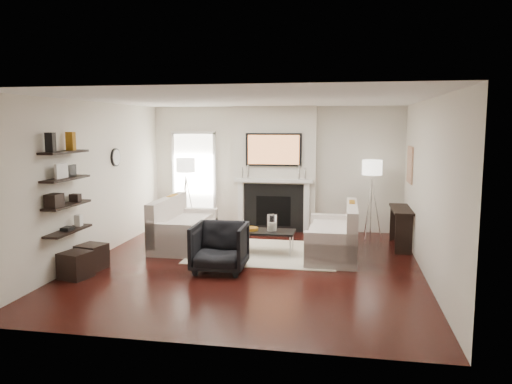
% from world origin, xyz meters
% --- Properties ---
extents(room_envelope, '(6.00, 6.00, 6.00)m').
position_xyz_m(room_envelope, '(0.00, 0.00, 1.35)').
color(room_envelope, black).
rests_on(room_envelope, ground).
extents(chimney_breast, '(1.80, 0.25, 2.70)m').
position_xyz_m(chimney_breast, '(0.00, 2.88, 1.35)').
color(chimney_breast, silver).
rests_on(chimney_breast, floor).
extents(fireplace_surround, '(1.30, 0.02, 1.04)m').
position_xyz_m(fireplace_surround, '(0.00, 2.74, 0.52)').
color(fireplace_surround, black).
rests_on(fireplace_surround, floor).
extents(firebox, '(0.75, 0.02, 0.65)m').
position_xyz_m(firebox, '(0.00, 2.73, 0.45)').
color(firebox, black).
rests_on(firebox, floor).
extents(mantel_pilaster_l, '(0.12, 0.08, 1.10)m').
position_xyz_m(mantel_pilaster_l, '(-0.72, 2.71, 0.55)').
color(mantel_pilaster_l, white).
rests_on(mantel_pilaster_l, floor).
extents(mantel_pilaster_r, '(0.12, 0.08, 1.10)m').
position_xyz_m(mantel_pilaster_r, '(0.72, 2.71, 0.55)').
color(mantel_pilaster_r, white).
rests_on(mantel_pilaster_r, floor).
extents(mantel_shelf, '(1.70, 0.18, 0.07)m').
position_xyz_m(mantel_shelf, '(0.00, 2.69, 1.12)').
color(mantel_shelf, white).
rests_on(mantel_shelf, chimney_breast).
extents(tv_body, '(1.20, 0.06, 0.70)m').
position_xyz_m(tv_body, '(0.00, 2.71, 1.78)').
color(tv_body, black).
rests_on(tv_body, chimney_breast).
extents(tv_screen, '(1.10, 0.00, 0.62)m').
position_xyz_m(tv_screen, '(0.00, 2.68, 1.78)').
color(tv_screen, '#BF723F').
rests_on(tv_screen, tv_body).
extents(candlestick_l_tall, '(0.04, 0.04, 0.30)m').
position_xyz_m(candlestick_l_tall, '(-0.55, 2.70, 1.30)').
color(candlestick_l_tall, silver).
rests_on(candlestick_l_tall, mantel_shelf).
extents(candlestick_l_short, '(0.04, 0.04, 0.24)m').
position_xyz_m(candlestick_l_short, '(-0.68, 2.70, 1.27)').
color(candlestick_l_short, silver).
rests_on(candlestick_l_short, mantel_shelf).
extents(candlestick_r_tall, '(0.04, 0.04, 0.30)m').
position_xyz_m(candlestick_r_tall, '(0.55, 2.70, 1.30)').
color(candlestick_r_tall, silver).
rests_on(candlestick_r_tall, mantel_shelf).
extents(candlestick_r_short, '(0.04, 0.04, 0.24)m').
position_xyz_m(candlestick_r_short, '(0.68, 2.70, 1.27)').
color(candlestick_r_short, silver).
rests_on(candlestick_r_short, mantel_shelf).
extents(hallway_panel, '(0.90, 0.02, 2.10)m').
position_xyz_m(hallway_panel, '(-1.85, 2.98, 1.05)').
color(hallway_panel, white).
rests_on(hallway_panel, floor).
extents(door_trim_l, '(0.06, 0.06, 2.16)m').
position_xyz_m(door_trim_l, '(-2.33, 2.96, 1.05)').
color(door_trim_l, white).
rests_on(door_trim_l, floor).
extents(door_trim_r, '(0.06, 0.06, 2.16)m').
position_xyz_m(door_trim_r, '(-1.37, 2.96, 1.05)').
color(door_trim_r, white).
rests_on(door_trim_r, floor).
extents(door_trim_top, '(1.02, 0.06, 0.06)m').
position_xyz_m(door_trim_top, '(-1.85, 2.96, 2.13)').
color(door_trim_top, white).
rests_on(door_trim_top, wall_back).
extents(rug, '(2.60, 2.00, 0.01)m').
position_xyz_m(rug, '(0.11, 0.90, 0.01)').
color(rug, beige).
rests_on(rug, floor).
extents(loveseat_left_base, '(0.85, 1.80, 0.42)m').
position_xyz_m(loveseat_left_base, '(-1.48, 1.12, 0.21)').
color(loveseat_left_base, beige).
rests_on(loveseat_left_base, floor).
extents(loveseat_left_back, '(0.18, 1.80, 0.80)m').
position_xyz_m(loveseat_left_back, '(-1.82, 1.12, 0.53)').
color(loveseat_left_back, beige).
rests_on(loveseat_left_back, floor).
extents(loveseat_left_arm_n, '(0.85, 0.18, 0.60)m').
position_xyz_m(loveseat_left_arm_n, '(-1.48, 0.31, 0.30)').
color(loveseat_left_arm_n, beige).
rests_on(loveseat_left_arm_n, floor).
extents(loveseat_left_arm_s, '(0.85, 0.18, 0.60)m').
position_xyz_m(loveseat_left_arm_s, '(-1.48, 1.93, 0.30)').
color(loveseat_left_arm_s, beige).
rests_on(loveseat_left_arm_s, floor).
extents(loveseat_left_cushion, '(0.63, 1.44, 0.10)m').
position_xyz_m(loveseat_left_cushion, '(-1.43, 1.12, 0.47)').
color(loveseat_left_cushion, beige).
rests_on(loveseat_left_cushion, loveseat_left_base).
extents(pillow_left_orange, '(0.10, 0.42, 0.42)m').
position_xyz_m(pillow_left_orange, '(-1.82, 1.42, 0.73)').
color(pillow_left_orange, '#A16613').
rests_on(pillow_left_orange, loveseat_left_cushion).
extents(pillow_left_charcoal, '(0.10, 0.40, 0.40)m').
position_xyz_m(pillow_left_charcoal, '(-1.82, 0.82, 0.72)').
color(pillow_left_charcoal, black).
rests_on(pillow_left_charcoal, loveseat_left_cushion).
extents(loveseat_right_base, '(0.85, 1.80, 0.42)m').
position_xyz_m(loveseat_right_base, '(1.31, 0.88, 0.21)').
color(loveseat_right_base, beige).
rests_on(loveseat_right_base, floor).
extents(loveseat_right_back, '(0.18, 1.80, 0.80)m').
position_xyz_m(loveseat_right_back, '(1.65, 0.88, 0.53)').
color(loveseat_right_back, beige).
rests_on(loveseat_right_back, floor).
extents(loveseat_right_arm_n, '(0.85, 0.18, 0.60)m').
position_xyz_m(loveseat_right_arm_n, '(1.31, 0.07, 0.30)').
color(loveseat_right_arm_n, beige).
rests_on(loveseat_right_arm_n, floor).
extents(loveseat_right_arm_s, '(0.85, 0.18, 0.60)m').
position_xyz_m(loveseat_right_arm_s, '(1.31, 1.69, 0.30)').
color(loveseat_right_arm_s, beige).
rests_on(loveseat_right_arm_s, floor).
extents(loveseat_right_cushion, '(0.63, 1.44, 0.10)m').
position_xyz_m(loveseat_right_cushion, '(1.26, 0.88, 0.47)').
color(loveseat_right_cushion, beige).
rests_on(loveseat_right_cushion, loveseat_right_base).
extents(pillow_right_orange, '(0.10, 0.42, 0.42)m').
position_xyz_m(pillow_right_orange, '(1.65, 1.18, 0.73)').
color(pillow_right_orange, '#A16613').
rests_on(pillow_right_orange, loveseat_right_cushion).
extents(pillow_right_charcoal, '(0.10, 0.40, 0.40)m').
position_xyz_m(pillow_right_charcoal, '(1.65, 0.58, 0.72)').
color(pillow_right_charcoal, black).
rests_on(pillow_right_charcoal, loveseat_right_cushion).
extents(coffee_table, '(1.10, 0.55, 0.04)m').
position_xyz_m(coffee_table, '(0.10, 0.84, 0.40)').
color(coffee_table, black).
rests_on(coffee_table, floor).
extents(coffee_leg_nw, '(0.02, 0.02, 0.38)m').
position_xyz_m(coffee_leg_nw, '(-0.40, 0.62, 0.19)').
color(coffee_leg_nw, silver).
rests_on(coffee_leg_nw, floor).
extents(coffee_leg_ne, '(0.02, 0.02, 0.38)m').
position_xyz_m(coffee_leg_ne, '(0.60, 0.62, 0.19)').
color(coffee_leg_ne, silver).
rests_on(coffee_leg_ne, floor).
extents(coffee_leg_sw, '(0.02, 0.02, 0.38)m').
position_xyz_m(coffee_leg_sw, '(-0.40, 1.06, 0.19)').
color(coffee_leg_sw, silver).
rests_on(coffee_leg_sw, floor).
extents(coffee_leg_se, '(0.02, 0.02, 0.38)m').
position_xyz_m(coffee_leg_se, '(0.60, 1.06, 0.19)').
color(coffee_leg_se, silver).
rests_on(coffee_leg_se, floor).
extents(hurricane_glass, '(0.18, 0.18, 0.31)m').
position_xyz_m(hurricane_glass, '(0.25, 0.84, 0.56)').
color(hurricane_glass, white).
rests_on(hurricane_glass, coffee_table).
extents(hurricane_candle, '(0.11, 0.11, 0.16)m').
position_xyz_m(hurricane_candle, '(0.25, 0.84, 0.50)').
color(hurricane_candle, white).
rests_on(hurricane_candle, coffee_table).
extents(copper_bowl, '(0.29, 0.29, 0.05)m').
position_xyz_m(copper_bowl, '(-0.15, 0.84, 0.45)').
color(copper_bowl, orange).
rests_on(copper_bowl, coffee_table).
extents(armchair, '(0.84, 0.79, 0.84)m').
position_xyz_m(armchair, '(-0.41, -0.35, 0.42)').
color(armchair, black).
rests_on(armchair, floor).
extents(lamp_left_post, '(0.02, 0.02, 1.20)m').
position_xyz_m(lamp_left_post, '(-1.85, 2.38, 0.60)').
color(lamp_left_post, silver).
rests_on(lamp_left_post, floor).
extents(lamp_left_shade, '(0.40, 0.40, 0.30)m').
position_xyz_m(lamp_left_shade, '(-1.85, 2.38, 1.45)').
color(lamp_left_shade, white).
rests_on(lamp_left_shade, lamp_left_post).
extents(lamp_left_leg_a, '(0.25, 0.02, 1.23)m').
position_xyz_m(lamp_left_leg_a, '(-1.74, 2.38, 0.60)').
color(lamp_left_leg_a, silver).
rests_on(lamp_left_leg_a, floor).
extents(lamp_left_leg_b, '(0.14, 0.22, 1.23)m').
position_xyz_m(lamp_left_leg_b, '(-1.91, 2.47, 0.60)').
color(lamp_left_leg_b, silver).
rests_on(lamp_left_leg_b, floor).
extents(lamp_left_leg_c, '(0.14, 0.22, 1.23)m').
position_xyz_m(lamp_left_leg_c, '(-1.91, 2.28, 0.60)').
color(lamp_left_leg_c, silver).
rests_on(lamp_left_leg_c, floor).
extents(lamp_right_post, '(0.02, 0.02, 1.20)m').
position_xyz_m(lamp_right_post, '(2.05, 2.49, 0.60)').
color(lamp_right_post, silver).
rests_on(lamp_right_post, floor).
extents(lamp_right_shade, '(0.40, 0.40, 0.30)m').
position_xyz_m(lamp_right_shade, '(2.05, 2.49, 1.45)').
color(lamp_right_shade, white).
rests_on(lamp_right_shade, lamp_right_post).
extents(lamp_right_leg_a, '(0.25, 0.02, 1.23)m').
position_xyz_m(lamp_right_leg_a, '(2.16, 2.49, 0.60)').
color(lamp_right_leg_a, silver).
rests_on(lamp_right_leg_a, floor).
extents(lamp_right_leg_b, '(0.14, 0.22, 1.23)m').
position_xyz_m(lamp_right_leg_b, '(2.00, 2.58, 0.60)').
color(lamp_right_leg_b, silver).
rests_on(lamp_right_leg_b, floor).
extents(lamp_right_leg_c, '(0.14, 0.22, 1.23)m').
position_xyz_m(lamp_right_leg_c, '(1.99, 2.39, 0.60)').
color(lamp_right_leg_c, silver).
rests_on(lamp_right_leg_c, floor).
extents(console_top, '(0.35, 1.20, 0.04)m').
position_xyz_m(console_top, '(2.57, 1.77, 0.73)').
color(console_top, black).
rests_on(console_top, floor).
extents(console_leg_n, '(0.30, 0.04, 0.71)m').
position_xyz_m(console_leg_n, '(2.57, 1.22, 0.35)').
color(console_leg_n, black).
rests_on(console_leg_n, floor).
extents(console_leg_s, '(0.30, 0.04, 0.71)m').
position_xyz_m(console_leg_s, '(2.57, 2.32, 0.35)').
color(console_leg_s, black).
rests_on(console_leg_s, floor).
extents(wall_art, '(0.03, 0.70, 0.70)m').
position_xyz_m(wall_art, '(2.73, 2.05, 1.55)').
color(wall_art, tan).
rests_on(wall_art, wall_right).
extents(shelf_bottom, '(0.25, 1.00, 0.03)m').
position_xyz_m(shelf_bottom, '(-2.62, -1.00, 0.70)').
color(shelf_bottom, black).
rests_on(shelf_bottom, wall_left).
extents(shelf_lower, '(0.25, 1.00, 0.04)m').
position_xyz_m(shelf_lower, '(-2.62, -1.00, 1.10)').
color(shelf_lower, black).
rests_on(shelf_lower, wall_left).
extents(shelf_upper, '(0.25, 1.00, 0.04)m').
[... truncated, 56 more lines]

